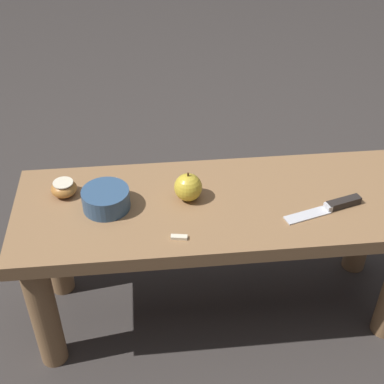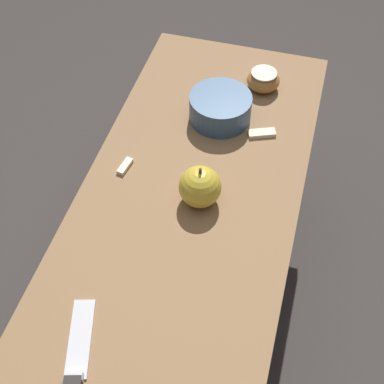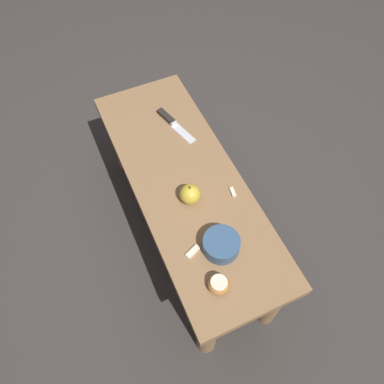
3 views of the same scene
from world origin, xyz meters
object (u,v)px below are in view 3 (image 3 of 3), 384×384
object	(u,v)px
apple_whole	(190,194)
knife	(171,121)
apple_cut	(219,284)
bowl	(221,245)
wooden_bench	(186,192)

from	to	relation	value
apple_whole	knife	bearing A→B (deg)	167.89
apple_cut	bowl	distance (m)	0.13
apple_cut	bowl	world-z (taller)	bowl
wooden_bench	knife	xyz separation A→B (m)	(-0.28, 0.06, 0.10)
apple_cut	wooden_bench	bearing A→B (deg)	170.31
wooden_bench	apple_whole	distance (m)	0.15
wooden_bench	bowl	distance (m)	0.32
knife	apple_whole	distance (m)	0.38
apple_cut	bowl	size ratio (longest dim) A/B	0.56
wooden_bench	knife	bearing A→B (deg)	168.39
knife	bowl	xyz separation A→B (m)	(0.58, -0.06, 0.02)
knife	apple_cut	world-z (taller)	apple_cut
knife	apple_cut	size ratio (longest dim) A/B	3.14
apple_whole	apple_cut	world-z (taller)	apple_whole
apple_cut	bowl	xyz separation A→B (m)	(-0.11, 0.06, 0.01)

